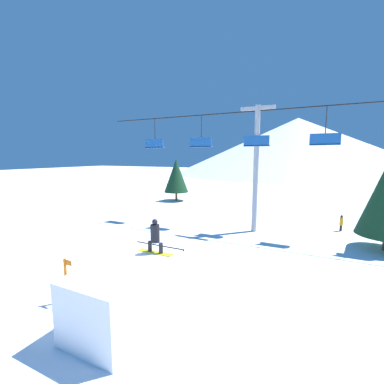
# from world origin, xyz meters

# --- Properties ---
(ground_plane) EXTENTS (220.00, 220.00, 0.00)m
(ground_plane) POSITION_xyz_m (0.00, 0.00, 0.00)
(ground_plane) COLOR white
(mountain_ridge) EXTENTS (79.46, 79.46, 17.97)m
(mountain_ridge) POSITION_xyz_m (0.00, 86.69, 8.99)
(mountain_ridge) COLOR silver
(mountain_ridge) RESTS_ON ground_plane
(snow_ramp) EXTENTS (2.22, 4.01, 2.02)m
(snow_ramp) POSITION_xyz_m (0.58, 0.72, 1.01)
(snow_ramp) COLOR white
(snow_ramp) RESTS_ON ground_plane
(snowboarder) EXTENTS (1.40, 0.34, 1.29)m
(snowboarder) POSITION_xyz_m (0.89, 1.94, 2.65)
(snowboarder) COLOR yellow
(snowboarder) RESTS_ON snow_ramp
(chairlift) EXTENTS (25.58, 0.44, 9.16)m
(chairlift) POSITION_xyz_m (2.16, 13.13, 5.81)
(chairlift) COLOR #9E9EA3
(chairlift) RESTS_ON ground_plane
(pine_tree_far) EXTENTS (3.04, 3.04, 5.26)m
(pine_tree_far) POSITION_xyz_m (-9.64, 22.36, 3.18)
(pine_tree_far) COLOR #4C3823
(pine_tree_far) RESTS_ON ground_plane
(trail_marker) EXTENTS (0.41, 0.10, 1.75)m
(trail_marker) POSITION_xyz_m (-2.25, 0.52, 0.93)
(trail_marker) COLOR orange
(trail_marker) RESTS_ON ground_plane
(distant_skier) EXTENTS (0.24, 0.24, 1.23)m
(distant_skier) POSITION_xyz_m (8.06, 16.02, 0.67)
(distant_skier) COLOR black
(distant_skier) RESTS_ON ground_plane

